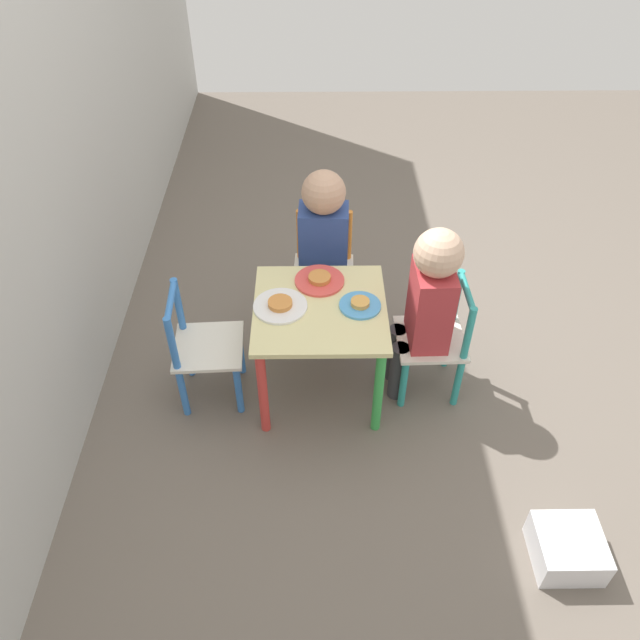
# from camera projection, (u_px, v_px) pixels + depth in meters

# --- Properties ---
(ground_plane) EXTENTS (6.00, 6.00, 0.00)m
(ground_plane) POSITION_uv_depth(u_px,v_px,m) (320.00, 386.00, 2.57)
(ground_plane) COLOR #6B6056
(kids_table) EXTENTS (0.49, 0.49, 0.44)m
(kids_table) POSITION_uv_depth(u_px,v_px,m) (320.00, 322.00, 2.33)
(kids_table) COLOR beige
(kids_table) RESTS_ON ground_plane
(chair_orange) EXTENTS (0.27, 0.27, 0.51)m
(chair_orange) POSITION_uv_depth(u_px,v_px,m) (324.00, 272.00, 2.74)
(chair_orange) COLOR silver
(chair_orange) RESTS_ON ground_plane
(chair_teal) EXTENTS (0.27, 0.27, 0.51)m
(chair_teal) POSITION_uv_depth(u_px,v_px,m) (436.00, 341.00, 2.41)
(chair_teal) COLOR silver
(chair_teal) RESTS_ON ground_plane
(chair_blue) EXTENTS (0.27, 0.27, 0.51)m
(chair_blue) POSITION_uv_depth(u_px,v_px,m) (203.00, 349.00, 2.38)
(chair_blue) COLOR silver
(chair_blue) RESTS_ON ground_plane
(child_right) EXTENTS (0.22, 0.21, 0.76)m
(child_right) POSITION_uv_depth(u_px,v_px,m) (323.00, 239.00, 2.55)
(child_right) COLOR #4C608E
(child_right) RESTS_ON ground_plane
(child_front) EXTENTS (0.20, 0.22, 0.76)m
(child_front) POSITION_uv_depth(u_px,v_px,m) (427.00, 300.00, 2.27)
(child_front) COLOR #38383D
(child_front) RESTS_ON ground_plane
(plate_right) EXTENTS (0.19, 0.19, 0.03)m
(plate_right) POSITION_uv_depth(u_px,v_px,m) (320.00, 280.00, 2.38)
(plate_right) COLOR #E54C47
(plate_right) RESTS_ON kids_table
(plate_front) EXTENTS (0.15, 0.15, 0.03)m
(plate_front) POSITION_uv_depth(u_px,v_px,m) (360.00, 305.00, 2.27)
(plate_front) COLOR #4C9EE0
(plate_front) RESTS_ON kids_table
(plate_back) EXTENTS (0.20, 0.20, 0.03)m
(plate_back) POSITION_uv_depth(u_px,v_px,m) (280.00, 305.00, 2.27)
(plate_back) COLOR white
(plate_back) RESTS_ON kids_table
(storage_bin) EXTENTS (0.20, 0.21, 0.12)m
(storage_bin) POSITION_uv_depth(u_px,v_px,m) (567.00, 548.00, 1.98)
(storage_bin) COLOR silver
(storage_bin) RESTS_ON ground_plane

